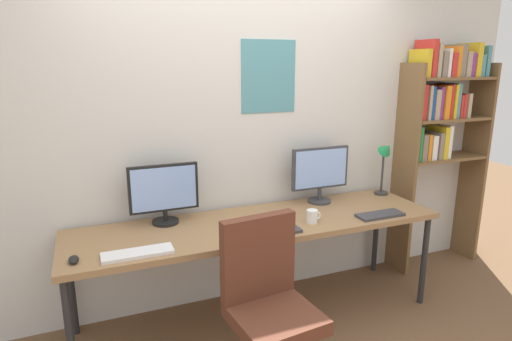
% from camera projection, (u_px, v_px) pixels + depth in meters
% --- Properties ---
extents(wall_back, '(4.97, 0.11, 2.60)m').
position_uv_depth(wall_back, '(237.00, 132.00, 3.19)').
color(wall_back, silver).
rests_on(wall_back, ground_plane).
extents(desk, '(2.57, 0.68, 0.74)m').
position_uv_depth(desk, '(259.00, 228.00, 2.96)').
color(desk, '#936D47').
rests_on(desk, ground_plane).
extents(bookshelf, '(0.83, 0.28, 1.98)m').
position_uv_depth(bookshelf, '(441.00, 118.00, 3.66)').
color(bookshelf, brown).
rests_on(bookshelf, ground_plane).
extents(office_chair, '(0.52, 0.52, 0.99)m').
position_uv_depth(office_chair, '(270.00, 324.00, 2.36)').
color(office_chair, '#2D2D33').
rests_on(office_chair, ground_plane).
extents(monitor_left, '(0.46, 0.18, 0.41)m').
position_uv_depth(monitor_left, '(164.00, 192.00, 2.87)').
color(monitor_left, black).
rests_on(monitor_left, desk).
extents(monitor_right, '(0.48, 0.18, 0.44)m').
position_uv_depth(monitor_right, '(320.00, 172.00, 3.30)').
color(monitor_right, '#38383D').
rests_on(monitor_right, desk).
extents(desk_lamp, '(0.11, 0.16, 0.46)m').
position_uv_depth(desk_lamp, '(385.00, 158.00, 3.46)').
color(desk_lamp, '#333333').
rests_on(desk_lamp, desk).
extents(keyboard_left, '(0.40, 0.13, 0.02)m').
position_uv_depth(keyboard_left, '(138.00, 253.00, 2.43)').
color(keyboard_left, silver).
rests_on(keyboard_left, desk).
extents(keyboard_center, '(0.37, 0.13, 0.02)m').
position_uv_depth(keyboard_center, '(272.00, 232.00, 2.74)').
color(keyboard_center, '#38383D').
rests_on(keyboard_center, desk).
extents(keyboard_right, '(0.35, 0.13, 0.02)m').
position_uv_depth(keyboard_right, '(380.00, 215.00, 3.04)').
color(keyboard_right, '#38383D').
rests_on(keyboard_right, desk).
extents(computer_mouse, '(0.06, 0.10, 0.03)m').
position_uv_depth(computer_mouse, '(74.00, 259.00, 2.34)').
color(computer_mouse, black).
rests_on(computer_mouse, desk).
extents(coffee_mug, '(0.11, 0.08, 0.09)m').
position_uv_depth(coffee_mug, '(312.00, 216.00, 2.92)').
color(coffee_mug, white).
rests_on(coffee_mug, desk).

